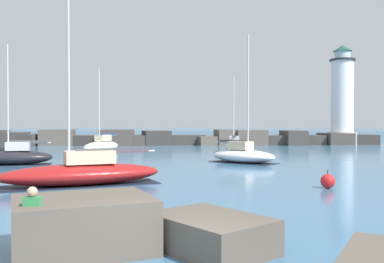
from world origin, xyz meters
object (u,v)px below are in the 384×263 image
at_px(lighthouse, 342,101).
at_px(sailboat_moored_3, 234,146).
at_px(sailboat_moored_4, 15,156).
at_px(mooring_buoy_orange_near, 328,181).
at_px(sailboat_moored_0, 82,172).
at_px(sailboat_moored_5, 102,146).
at_px(person_on_rocks, 32,221).
at_px(sailboat_moored_1, 243,155).

distance_m(lighthouse, sailboat_moored_3, 25.43).
distance_m(sailboat_moored_4, mooring_buoy_orange_near, 22.83).
xyz_separation_m(sailboat_moored_0, sailboat_moored_3, (11.13, 23.36, 0.02)).
bearing_deg(sailboat_moored_4, mooring_buoy_orange_near, -32.95).
bearing_deg(sailboat_moored_3, sailboat_moored_5, 178.01).
height_order(mooring_buoy_orange_near, person_on_rocks, person_on_rocks).
bearing_deg(person_on_rocks, sailboat_moored_3, 74.77).
height_order(sailboat_moored_0, sailboat_moored_3, sailboat_moored_0).
relative_size(sailboat_moored_1, person_on_rocks, 5.79).
relative_size(sailboat_moored_0, sailboat_moored_3, 1.17).
distance_m(sailboat_moored_5, person_on_rocks, 36.35).
xyz_separation_m(sailboat_moored_4, person_on_rocks, (8.64, -22.99, 0.32)).
bearing_deg(sailboat_moored_5, sailboat_moored_0, -83.14).
height_order(lighthouse, sailboat_moored_3, lighthouse).
relative_size(sailboat_moored_0, mooring_buoy_orange_near, 10.59).
bearing_deg(sailboat_moored_4, lighthouse, 38.41).
xyz_separation_m(lighthouse, sailboat_moored_0, (-29.59, -39.91, -5.72)).
relative_size(sailboat_moored_4, sailboat_moored_5, 1.01).
bearing_deg(sailboat_moored_5, sailboat_moored_1, -43.13).
relative_size(sailboat_moored_4, person_on_rocks, 5.20).
relative_size(sailboat_moored_5, person_on_rocks, 5.13).
bearing_deg(sailboat_moored_3, lighthouse, 41.87).
xyz_separation_m(sailboat_moored_3, sailboat_moored_5, (-14.00, 0.49, 0.06)).
bearing_deg(sailboat_moored_0, sailboat_moored_5, 96.86).
bearing_deg(sailboat_moored_3, sailboat_moored_0, -115.47).
height_order(sailboat_moored_1, sailboat_moored_4, sailboat_moored_1).
bearing_deg(mooring_buoy_orange_near, sailboat_moored_5, 120.13).
height_order(sailboat_moored_4, sailboat_moored_5, sailboat_moored_4).
relative_size(lighthouse, mooring_buoy_orange_near, 16.46).
relative_size(sailboat_moored_3, mooring_buoy_orange_near, 9.07).
height_order(sailboat_moored_1, person_on_rocks, sailboat_moored_1).
distance_m(lighthouse, sailboat_moored_5, 36.64).
bearing_deg(sailboat_moored_5, person_on_rocks, -83.21).
distance_m(sailboat_moored_1, sailboat_moored_5, 17.82).
xyz_separation_m(lighthouse, mooring_buoy_orange_near, (-17.64, -41.58, -6.01)).
bearing_deg(sailboat_moored_5, mooring_buoy_orange_near, -59.87).
bearing_deg(sailboat_moored_0, sailboat_moored_3, 64.53).
xyz_separation_m(sailboat_moored_4, mooring_buoy_orange_near, (19.15, -12.42, -0.31)).
xyz_separation_m(sailboat_moored_5, person_on_rocks, (4.30, -36.10, 0.25)).
distance_m(sailboat_moored_0, sailboat_moored_5, 24.02).
relative_size(sailboat_moored_1, sailboat_moored_5, 1.13).
distance_m(sailboat_moored_4, sailboat_moored_5, 13.81).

